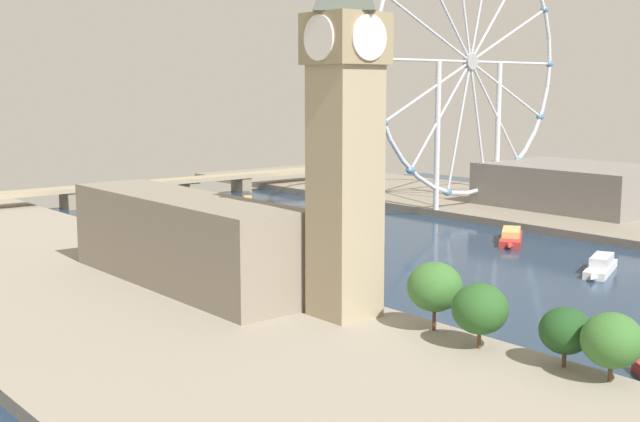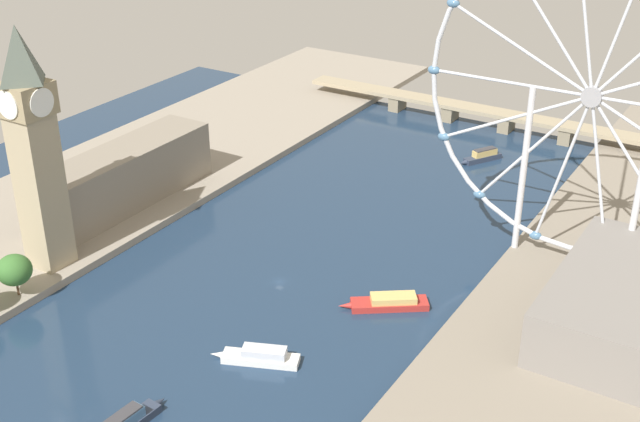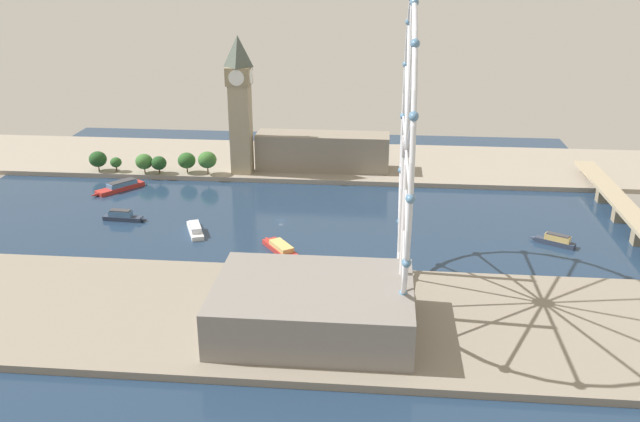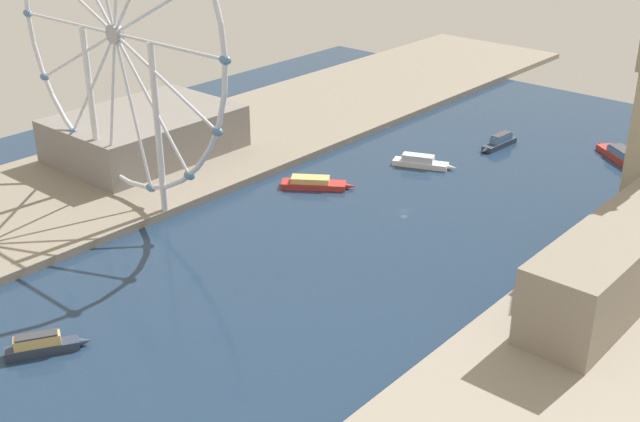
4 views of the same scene
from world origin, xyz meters
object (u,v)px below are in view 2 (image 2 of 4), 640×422
Objects in this scene: parliament_block at (123,177)px; tour_boat_3 at (260,356)px; ferris_wheel at (592,99)px; tour_boat_0 at (389,302)px; tour_boat_4 at (127,422)px; river_bridge at (478,112)px; tour_boat_1 at (482,156)px; clock_tower at (34,147)px.

parliament_block is 3.18× the size of tour_boat_3.
parliament_block is 185.68m from ferris_wheel.
tour_boat_3 is (-19.44, -48.02, 0.18)m from tour_boat_0.
ferris_wheel is 4.78× the size of tour_boat_4.
tour_boat_4 reaches higher than tour_boat_0.
river_bridge is (-84.47, 122.80, -57.90)m from ferris_wheel.
tour_boat_1 is (-20.74, 136.30, 0.56)m from tour_boat_0.
clock_tower is at bearing 62.74° from tour_boat_4.
clock_tower is 4.04× the size of tour_boat_1.
tour_boat_0 is 1.02× the size of tour_boat_3.
ferris_wheel is 138.34m from tour_boat_3.
tour_boat_0 is 97.56m from tour_boat_4.
river_bridge is 272.67m from tour_boat_4.
tour_boat_0 is (128.57, -9.42, -12.96)m from parliament_block.
tour_boat_0 is at bearing -77.21° from river_bridge.
river_bridge reaches higher than tour_boat_0.
tour_boat_1 is 184.33m from tour_boat_3.
clock_tower is at bearing -25.85° from tour_boat_3.
clock_tower is at bearing -108.69° from river_bridge.
tour_boat_0 is at bearing -134.33° from tour_boat_3.
tour_boat_3 is at bearing -3.56° from clock_tower.
tour_boat_4 is at bearing -46.60° from parliament_block.
tour_boat_0 is at bearing -126.95° from ferris_wheel.
clock_tower is 0.44× the size of river_bridge.
river_bridge is 7.24× the size of tour_boat_3.
river_bridge is (87.58, 171.19, -7.59)m from parliament_block.
tour_boat_4 is at bearing -88.27° from river_bridge.
ferris_wheel is 159.90m from river_bridge.
tour_boat_3 is (-62.92, -105.83, -63.09)m from ferris_wheel.
river_bridge is 7.79× the size of tour_boat_4.
clock_tower is 62.64m from parliament_block.
parliament_block is at bearing -164.29° from ferris_wheel.
tour_boat_0 is (40.99, -180.61, -5.37)m from river_bridge.
ferris_wheel is (172.06, 48.39, 50.31)m from parliament_block.
tour_boat_3 is at bearing -84.62° from river_bridge.
tour_boat_4 is at bearing -30.86° from clock_tower.
tour_boat_3 reaches higher than tour_boat_0.
clock_tower is 107.56m from tour_boat_3.
tour_boat_0 is at bearing -4.19° from parliament_block.
ferris_wheel is at bearing -143.02° from tour_boat_3.
tour_boat_1 is at bearing -116.72° from tour_boat_0.
parliament_block reaches higher than tour_boat_3.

